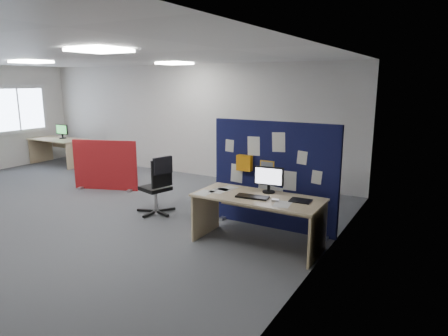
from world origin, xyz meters
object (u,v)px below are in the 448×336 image
at_px(red_divider, 105,166).
at_px(monitor_second, 62,131).
at_px(monitor_main, 269,178).
at_px(office_chair, 159,182).
at_px(navy_divider, 273,176).
at_px(main_desk, 259,207).
at_px(second_desk, 59,145).

bearing_deg(red_divider, monitor_second, 136.33).
relative_size(monitor_main, office_chair, 0.42).
height_order(navy_divider, monitor_main, navy_divider).
relative_size(main_desk, monitor_second, 4.23).
height_order(red_divider, second_desk, red_divider).
xyz_separation_m(main_desk, second_desk, (-7.26, 2.34, -0.01)).
bearing_deg(second_desk, office_chair, -21.29).
xyz_separation_m(red_divider, monitor_second, (-3.06, 1.36, 0.42)).
relative_size(monitor_second, office_chair, 0.41).
relative_size(monitor_main, second_desk, 0.26).
bearing_deg(second_desk, navy_divider, -12.67).
bearing_deg(navy_divider, main_desk, -81.13).
relative_size(second_desk, monitor_second, 3.83).
xyz_separation_m(second_desk, monitor_second, (0.07, 0.07, 0.39)).
bearing_deg(monitor_main, second_desk, 157.03).
bearing_deg(navy_divider, monitor_main, -72.72).
xyz_separation_m(navy_divider, monitor_second, (-7.08, 1.68, 0.09)).
bearing_deg(second_desk, monitor_second, 46.34).
bearing_deg(navy_divider, monitor_second, 166.65).
xyz_separation_m(monitor_main, monitor_second, (-7.24, 2.20, 0.00)).
relative_size(main_desk, monitor_main, 4.19).
height_order(monitor_main, red_divider, monitor_main).
distance_m(red_divider, second_desk, 3.38).
height_order(red_divider, office_chair, red_divider).
distance_m(red_divider, monitor_second, 3.37).
xyz_separation_m(monitor_main, office_chair, (-2.12, 0.11, -0.35)).
xyz_separation_m(red_divider, office_chair, (2.06, -0.74, 0.06)).
bearing_deg(main_desk, monitor_main, 77.21).
bearing_deg(monitor_second, monitor_main, -19.13).
distance_m(monitor_main, office_chair, 2.15).
distance_m(navy_divider, monitor_second, 7.27).
xyz_separation_m(second_desk, office_chair, (5.19, -2.02, 0.03)).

